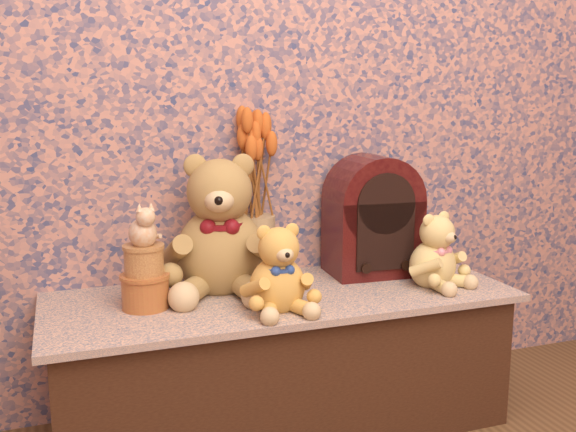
% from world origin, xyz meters
% --- Properties ---
extents(display_shelf, '(1.36, 0.51, 0.42)m').
position_xyz_m(display_shelf, '(0.00, 1.25, 0.21)').
color(display_shelf, '#354B6D').
rests_on(display_shelf, ground).
extents(teddy_large, '(0.44, 0.49, 0.44)m').
position_xyz_m(teddy_large, '(-0.16, 1.36, 0.64)').
color(teddy_large, olive).
rests_on(teddy_large, display_shelf).
extents(teddy_medium, '(0.20, 0.24, 0.25)m').
position_xyz_m(teddy_medium, '(-0.06, 1.13, 0.54)').
color(teddy_medium, gold).
rests_on(teddy_medium, display_shelf).
extents(teddy_small, '(0.26, 0.28, 0.24)m').
position_xyz_m(teddy_small, '(0.46, 1.18, 0.54)').
color(teddy_small, '#E1C06B').
rests_on(teddy_small, display_shelf).
extents(cathedral_radio, '(0.29, 0.22, 0.39)m').
position_xyz_m(cathedral_radio, '(0.35, 1.37, 0.61)').
color(cathedral_radio, '#380A0B').
rests_on(cathedral_radio, display_shelf).
extents(ceramic_vase, '(0.12, 0.12, 0.20)m').
position_xyz_m(ceramic_vase, '(-0.02, 1.45, 0.52)').
color(ceramic_vase, tan).
rests_on(ceramic_vase, display_shelf).
extents(dried_stalks, '(0.25, 0.25, 0.43)m').
position_xyz_m(dried_stalks, '(-0.02, 1.45, 0.83)').
color(dried_stalks, '#CB5A20').
rests_on(dried_stalks, ceramic_vase).
extents(biscuit_tin_lower, '(0.15, 0.15, 0.09)m').
position_xyz_m(biscuit_tin_lower, '(-0.39, 1.26, 0.46)').
color(biscuit_tin_lower, '#BC8B37').
rests_on(biscuit_tin_lower, display_shelf).
extents(biscuit_tin_upper, '(0.12, 0.12, 0.08)m').
position_xyz_m(biscuit_tin_upper, '(-0.39, 1.26, 0.55)').
color(biscuit_tin_upper, '#DEB161').
rests_on(biscuit_tin_upper, biscuit_tin_lower).
extents(cat_figurine, '(0.11, 0.11, 0.12)m').
position_xyz_m(cat_figurine, '(-0.39, 1.26, 0.65)').
color(cat_figurine, silver).
rests_on(cat_figurine, biscuit_tin_upper).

